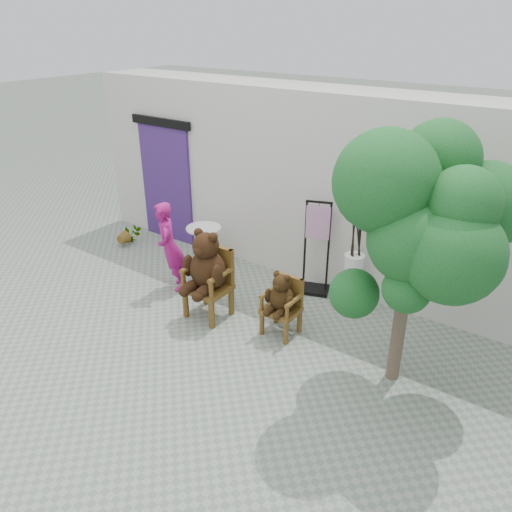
# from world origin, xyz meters

# --- Properties ---
(ground_plane) EXTENTS (60.00, 60.00, 0.00)m
(ground_plane) POSITION_xyz_m (0.00, 0.00, 0.00)
(ground_plane) COLOR gray
(ground_plane) RESTS_ON ground
(back_wall) EXTENTS (9.00, 1.00, 3.00)m
(back_wall) POSITION_xyz_m (0.00, 3.10, 1.50)
(back_wall) COLOR beige
(back_wall) RESTS_ON ground
(doorway) EXTENTS (1.40, 0.11, 2.33)m
(doorway) POSITION_xyz_m (-3.00, 2.58, 1.16)
(doorway) COLOR #3D2163
(doorway) RESTS_ON ground
(chair_big) EXTENTS (0.66, 0.71, 1.34)m
(chair_big) POSITION_xyz_m (-0.53, 0.85, 0.75)
(chair_big) COLOR #4E3310
(chair_big) RESTS_ON ground
(chair_small) EXTENTS (0.47, 0.50, 0.93)m
(chair_small) POSITION_xyz_m (0.57, 1.09, 0.53)
(chair_small) COLOR #4E3310
(chair_small) RESTS_ON ground
(person) EXTENTS (0.61, 0.62, 1.44)m
(person) POSITION_xyz_m (-1.53, 1.13, 0.72)
(person) COLOR #9A1369
(person) RESTS_ON ground
(cafe_table) EXTENTS (0.60, 0.60, 0.70)m
(cafe_table) POSITION_xyz_m (-1.66, 2.06, 0.44)
(cafe_table) COLOR white
(cafe_table) RESTS_ON ground
(display_stand) EXTENTS (0.54, 0.48, 1.51)m
(display_stand) POSITION_xyz_m (0.38, 2.35, 0.58)
(display_stand) COLOR black
(display_stand) RESTS_ON ground
(stool_bucket) EXTENTS (0.32, 0.32, 1.45)m
(stool_bucket) POSITION_xyz_m (1.01, 2.35, 0.64)
(stool_bucket) COLOR white
(stool_bucket) RESTS_ON ground
(tree) EXTENTS (1.81, 1.84, 3.05)m
(tree) POSITION_xyz_m (2.29, 0.97, 2.20)
(tree) COLOR #48392B
(tree) RESTS_ON ground
(potted_plant) EXTENTS (0.40, 0.36, 0.42)m
(potted_plant) POSITION_xyz_m (-3.40, 1.86, 0.21)
(potted_plant) COLOR #103C1A
(potted_plant) RESTS_ON ground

